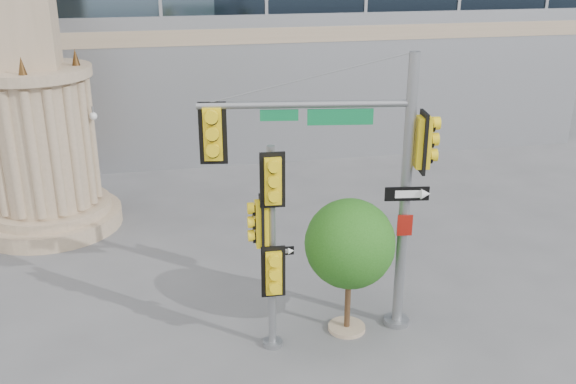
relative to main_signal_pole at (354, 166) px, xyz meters
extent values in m
plane|color=#545456|center=(-1.60, -1.38, -3.97)|extent=(120.00, 120.00, 0.00)
cylinder|color=tan|center=(-7.60, 7.62, -3.72)|extent=(4.40, 4.40, 0.50)
cylinder|color=tan|center=(-7.60, 7.62, -3.32)|extent=(3.80, 3.80, 0.30)
cylinder|color=tan|center=(-7.60, 7.62, -1.17)|extent=(3.00, 3.00, 4.00)
cylinder|color=tan|center=(-7.60, 7.62, 0.98)|extent=(3.50, 3.50, 0.30)
cone|color=#472D14|center=(-6.30, 7.62, 1.38)|extent=(0.24, 0.24, 0.50)
cylinder|color=slate|center=(1.14, -0.18, -3.90)|extent=(0.60, 0.60, 0.13)
cylinder|color=slate|center=(1.14, -0.18, -0.77)|extent=(0.23, 0.23, 6.40)
cylinder|color=slate|center=(-1.07, 0.17, 1.37)|extent=(4.45, 0.85, 0.15)
cube|color=#0E763E|center=(-0.34, 0.03, 1.10)|extent=(1.38, 0.26, 0.34)
cube|color=yellow|center=(-2.97, 0.47, 0.78)|extent=(0.63, 0.39, 1.33)
cube|color=yellow|center=(1.44, -0.22, 0.51)|extent=(0.39, 0.63, 1.33)
cube|color=black|center=(1.12, -0.33, -0.61)|extent=(0.97, 0.19, 0.32)
cube|color=maroon|center=(1.12, -0.33, -1.35)|extent=(0.34, 0.08, 0.49)
cylinder|color=slate|center=(-1.91, -0.44, -3.91)|extent=(0.45, 0.45, 0.11)
cylinder|color=slate|center=(-1.91, -0.44, -1.63)|extent=(0.17, 0.17, 4.68)
cube|color=yellow|center=(-1.92, -0.65, 0.06)|extent=(0.53, 0.29, 1.17)
cube|color=yellow|center=(-2.12, -0.43, -0.97)|extent=(0.29, 0.53, 1.17)
cube|color=yellow|center=(-1.92, -0.65, -2.00)|extent=(0.53, 0.29, 1.17)
cube|color=black|center=(-1.75, -0.56, -1.58)|extent=(0.58, 0.06, 0.19)
cylinder|color=tan|center=(-0.10, -0.18, -3.92)|extent=(0.87, 0.87, 0.10)
cylinder|color=#382314|center=(-0.10, -0.18, -3.10)|extent=(0.14, 0.14, 1.74)
sphere|color=#1E5914|center=(-0.10, -0.18, -1.75)|extent=(2.03, 2.03, 2.03)
sphere|color=#1E5914|center=(0.34, 0.06, -2.04)|extent=(1.26, 1.26, 1.26)
sphere|color=#1E5914|center=(-0.43, -0.42, -1.99)|extent=(1.06, 1.06, 1.06)
camera|label=1|loc=(-4.16, -12.51, 4.39)|focal=40.00mm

